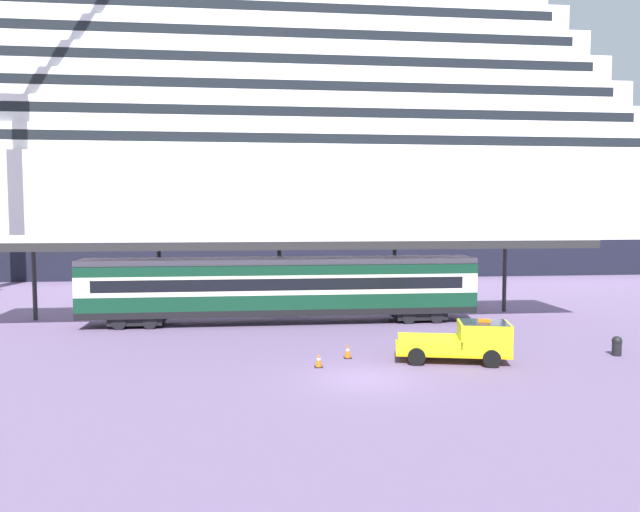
# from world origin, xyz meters

# --- Properties ---
(ground_plane) EXTENTS (400.00, 400.00, 0.00)m
(ground_plane) POSITION_xyz_m (0.00, 0.00, 0.00)
(ground_plane) COLOR slate
(cruise_ship) EXTENTS (126.59, 27.91, 43.78)m
(cruise_ship) POSITION_xyz_m (-15.39, 52.46, 14.56)
(cruise_ship) COLOR black
(cruise_ship) RESTS_ON ground
(platform_canopy) EXTENTS (39.43, 5.51, 5.48)m
(platform_canopy) POSITION_xyz_m (-2.86, 13.62, 5.24)
(platform_canopy) COLOR silver
(platform_canopy) RESTS_ON ground
(train_carriage) EXTENTS (24.38, 2.81, 4.11)m
(train_carriage) POSITION_xyz_m (-2.86, 13.21, 2.31)
(train_carriage) COLOR black
(train_carriage) RESTS_ON ground
(service_truck) EXTENTS (5.52, 3.14, 2.02)m
(service_truck) POSITION_xyz_m (5.12, 2.48, 0.99)
(service_truck) COLOR yellow
(service_truck) RESTS_ON ground
(traffic_cone_near) EXTENTS (0.36, 0.36, 0.62)m
(traffic_cone_near) POSITION_xyz_m (6.62, 6.86, 0.30)
(traffic_cone_near) COLOR black
(traffic_cone_near) RESTS_ON ground
(traffic_cone_mid) EXTENTS (0.36, 0.36, 0.64)m
(traffic_cone_mid) POSITION_xyz_m (-1.70, 2.16, 0.32)
(traffic_cone_mid) COLOR black
(traffic_cone_mid) RESTS_ON ground
(traffic_cone_far) EXTENTS (0.36, 0.36, 0.71)m
(traffic_cone_far) POSITION_xyz_m (-0.14, 3.69, 0.35)
(traffic_cone_far) COLOR black
(traffic_cone_far) RESTS_ON ground
(quay_bollard) EXTENTS (0.48, 0.48, 0.96)m
(quay_bollard) POSITION_xyz_m (12.94, 2.79, 0.52)
(quay_bollard) COLOR black
(quay_bollard) RESTS_ON ground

